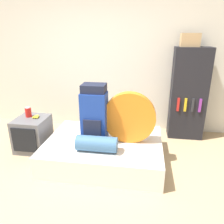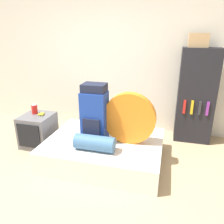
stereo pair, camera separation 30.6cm
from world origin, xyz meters
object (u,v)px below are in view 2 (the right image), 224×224
Objects in this scene: bookshelf at (196,97)px; cardboard_box at (198,40)px; television at (38,130)px; backpack at (95,114)px; sleeping_roll at (95,143)px; canister at (35,109)px; tent_bag at (129,118)px.

cardboard_box is (-0.08, 0.00, 0.91)m from bookshelf.
television is 2.75m from bookshelf.
backpack is 2.00m from cardboard_box.
sleeping_roll is at bearing -72.26° from backpack.
backpack reaches higher than sleeping_roll.
sleeping_roll is at bearing -23.48° from canister.
canister is at bearing -162.53° from bookshelf.
bookshelf reaches higher than backpack.
tent_bag is at bearing -133.34° from bookshelf.
cardboard_box is at bearing 18.01° from canister.
sleeping_roll is 1.28m from television.
cardboard_box is at bearing 38.41° from backpack.
cardboard_box is (0.88, 1.02, 1.02)m from tent_bag.
television is 3.30× the size of canister.
cardboard_box is at bearing 46.85° from sleeping_roll.
tent_bag reaches higher than sleeping_roll.
backpack is 1.81m from bookshelf.
bookshelf is (1.36, 1.37, 0.37)m from sleeping_roll.
tent_bag is at bearing -130.88° from cardboard_box.
tent_bag reaches higher than canister.
tent_bag is at bearing -6.68° from canister.
backpack reaches higher than canister.
bookshelf is at bearing 17.47° from canister.
cardboard_box is (2.46, 0.90, 1.45)m from television.
backpack reaches higher than tent_bag.
tent_bag is 2.48× the size of cardboard_box.
backpack is 1.56× the size of television.
cardboard_box is (2.53, 0.82, 1.10)m from canister.
tent_bag is 1.40m from bookshelf.
backpack is at bearing -141.59° from cardboard_box.
sleeping_roll is 1.84× the size of cardboard_box.
canister is at bearing 156.52° from sleeping_roll.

